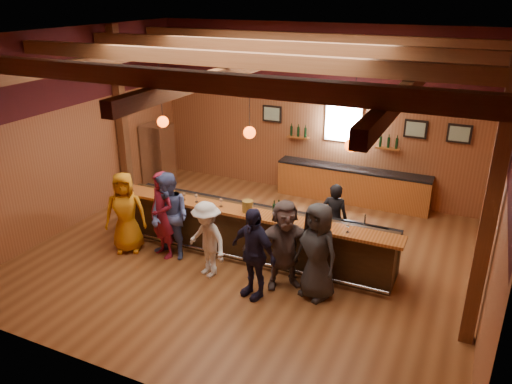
% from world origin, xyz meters
% --- Properties ---
extents(room, '(9.04, 9.00, 4.52)m').
position_xyz_m(room, '(0.00, 0.06, 3.21)').
color(room, brown).
rests_on(room, ground).
extents(bar_counter, '(6.30, 1.07, 1.11)m').
position_xyz_m(bar_counter, '(0.02, 0.15, 0.52)').
color(bar_counter, black).
rests_on(bar_counter, ground).
extents(back_bar_cabinet, '(4.00, 0.52, 0.95)m').
position_xyz_m(back_bar_cabinet, '(1.20, 3.72, 0.48)').
color(back_bar_cabinet, brown).
rests_on(back_bar_cabinet, ground).
extents(window, '(0.95, 0.09, 0.95)m').
position_xyz_m(window, '(0.80, 3.95, 2.05)').
color(window, silver).
rests_on(window, room).
extents(framed_pictures, '(5.35, 0.05, 0.45)m').
position_xyz_m(framed_pictures, '(1.67, 3.94, 2.10)').
color(framed_pictures, black).
rests_on(framed_pictures, room).
extents(wine_shelves, '(3.00, 0.18, 0.30)m').
position_xyz_m(wine_shelves, '(0.80, 3.88, 1.62)').
color(wine_shelves, brown).
rests_on(wine_shelves, room).
extents(pendant_lights, '(4.24, 0.24, 1.37)m').
position_xyz_m(pendant_lights, '(0.00, 0.00, 2.71)').
color(pendant_lights, black).
rests_on(pendant_lights, room).
extents(stainless_fridge, '(0.70, 0.70, 1.80)m').
position_xyz_m(stainless_fridge, '(-4.10, 2.60, 0.90)').
color(stainless_fridge, silver).
rests_on(stainless_fridge, ground).
extents(customer_orange, '(1.03, 0.91, 1.77)m').
position_xyz_m(customer_orange, '(-2.50, -0.87, 0.89)').
color(customer_orange, '#C27612').
rests_on(customer_orange, ground).
extents(customer_redvest, '(0.80, 0.67, 1.86)m').
position_xyz_m(customer_redvest, '(-1.66, -0.73, 0.93)').
color(customer_redvest, maroon).
rests_on(customer_redvest, ground).
extents(customer_denim, '(0.99, 0.82, 1.86)m').
position_xyz_m(customer_denim, '(-1.47, -0.74, 0.93)').
color(customer_denim, '#47558F').
rests_on(customer_denim, ground).
extents(customer_white, '(1.15, 0.92, 1.56)m').
position_xyz_m(customer_white, '(-0.43, -1.03, 0.78)').
color(customer_white, silver).
rests_on(customer_white, ground).
extents(customer_navy, '(1.11, 0.74, 1.76)m').
position_xyz_m(customer_navy, '(0.68, -1.29, 0.88)').
color(customer_navy, '#1C1A35').
rests_on(customer_navy, ground).
extents(customer_brown, '(1.63, 1.37, 1.76)m').
position_xyz_m(customer_brown, '(1.08, -0.77, 0.88)').
color(customer_brown, '#574846').
rests_on(customer_brown, ground).
extents(customer_dark, '(1.06, 0.89, 1.84)m').
position_xyz_m(customer_dark, '(1.73, -0.83, 0.92)').
color(customer_dark, '#28292A').
rests_on(customer_dark, ground).
extents(bartender, '(0.58, 0.39, 1.56)m').
position_xyz_m(bartender, '(1.53, 0.92, 0.78)').
color(bartender, black).
rests_on(bartender, ground).
extents(ice_bucket, '(0.22, 0.22, 0.24)m').
position_xyz_m(ice_bucket, '(0.05, -0.19, 1.23)').
color(ice_bucket, brown).
rests_on(ice_bucket, bar_counter).
extents(bottle_a, '(0.07, 0.07, 0.32)m').
position_xyz_m(bottle_a, '(0.58, -0.11, 1.23)').
color(bottle_a, black).
rests_on(bottle_a, bar_counter).
extents(bottle_b, '(0.07, 0.07, 0.34)m').
position_xyz_m(bottle_b, '(0.68, -0.10, 1.24)').
color(bottle_b, black).
rests_on(bottle_b, bar_counter).
extents(glass_a, '(0.08, 0.08, 0.17)m').
position_xyz_m(glass_a, '(-2.78, -0.25, 1.23)').
color(glass_a, silver).
rests_on(glass_a, bar_counter).
extents(glass_b, '(0.07, 0.07, 0.16)m').
position_xyz_m(glass_b, '(-1.92, -0.21, 1.23)').
color(glass_b, silver).
rests_on(glass_b, bar_counter).
extents(glass_c, '(0.07, 0.07, 0.16)m').
position_xyz_m(glass_c, '(-1.44, -0.21, 1.23)').
color(glass_c, silver).
rests_on(glass_c, bar_counter).
extents(glass_d, '(0.08, 0.08, 0.18)m').
position_xyz_m(glass_d, '(-1.15, -0.19, 1.24)').
color(glass_d, silver).
rests_on(glass_d, bar_counter).
extents(glass_e, '(0.08, 0.08, 0.18)m').
position_xyz_m(glass_e, '(-0.57, -0.18, 1.24)').
color(glass_e, silver).
rests_on(glass_e, bar_counter).
extents(glass_f, '(0.09, 0.09, 0.20)m').
position_xyz_m(glass_f, '(0.65, -0.24, 1.25)').
color(glass_f, silver).
rests_on(glass_f, bar_counter).
extents(glass_g, '(0.08, 0.08, 0.18)m').
position_xyz_m(glass_g, '(1.58, -0.15, 1.24)').
color(glass_g, silver).
rests_on(glass_g, bar_counter).
extents(glass_h, '(0.08, 0.08, 0.18)m').
position_xyz_m(glass_h, '(2.11, -0.23, 1.24)').
color(glass_h, silver).
rests_on(glass_h, bar_counter).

